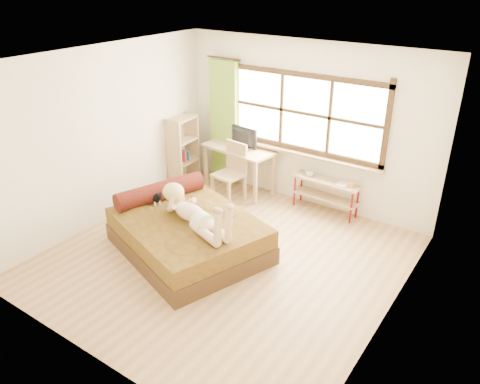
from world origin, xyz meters
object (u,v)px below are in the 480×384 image
Objects in this scene: chair at (232,169)px; bookshelf at (183,151)px; pipe_shelf at (326,189)px; desk at (239,153)px; bed at (187,232)px; woman at (193,204)px; kitten at (154,196)px.

chair is 1.09m from bookshelf.
pipe_shelf is (1.55, 0.48, -0.16)m from chair.
desk is 1.34× the size of chair.
chair is at bearing -160.21° from pipe_shelf.
bed is 0.58m from woman.
desk reaches higher than pipe_shelf.
kitten is 0.30× the size of chair.
desk is at bearing -173.24° from pipe_shelf.
desk is (-0.52, 2.06, 0.43)m from bed.
woman is 2.25m from desk.
chair is (-0.41, 1.70, 0.29)m from bed.
chair reaches higher than desk.
bookshelf reaches higher than kitten.
pipe_shelf is 2.69m from bookshelf.
kitten is 1.98m from desk.
woman reaches higher than kitten.
woman is 2.45m from bookshelf.
desk reaches higher than bed.
kitten is (-0.87, 0.15, -0.18)m from woman.
bookshelf is at bearing 152.91° from woman.
bed is at bearing -52.20° from bookshelf.
woman is 1.10× the size of bookshelf.
desk is 1.69m from pipe_shelf.
desk is (-0.72, 2.12, -0.11)m from woman.
pipe_shelf is (1.81, 2.09, -0.22)m from kitten.
bed reaches higher than kitten.
desk is (0.15, 1.97, 0.07)m from kitten.
pipe_shelf is at bearing 68.21° from kitten.
bookshelf is (-0.82, 1.61, 0.03)m from kitten.
woman is at bearing 0.43° from bed.
chair reaches higher than kitten.
chair is at bearing 122.60° from bed.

